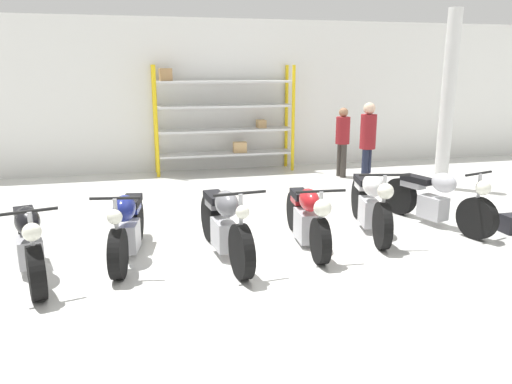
{
  "coord_description": "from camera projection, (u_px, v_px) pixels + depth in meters",
  "views": [
    {
      "loc": [
        -1.69,
        -6.43,
        2.45
      ],
      "look_at": [
        0.0,
        0.4,
        0.7
      ],
      "focal_mm": 35.0,
      "sensor_mm": 36.0,
      "label": 1
    }
  ],
  "objects": [
    {
      "name": "ground_plane",
      "position": [
        263.0,
        247.0,
        7.04
      ],
      "size": [
        30.0,
        30.0,
        0.0
      ],
      "primitive_type": "plane",
      "color": "silver"
    },
    {
      "name": "motorcycle_black",
      "position": [
        29.0,
        241.0,
        5.99
      ],
      "size": [
        0.81,
        2.12,
        1.0
      ],
      "rotation": [
        0.0,
        0.0,
        -1.32
      ],
      "color": "black",
      "rests_on": "ground_plane"
    },
    {
      "name": "support_pillar",
      "position": [
        448.0,
        101.0,
        10.1
      ],
      "size": [
        0.28,
        0.28,
        3.6
      ],
      "color": "silver",
      "rests_on": "ground_plane"
    },
    {
      "name": "motorcycle_red",
      "position": [
        307.0,
        217.0,
        7.0
      ],
      "size": [
        0.65,
        2.0,
        0.96
      ],
      "rotation": [
        0.0,
        0.0,
        -1.65
      ],
      "color": "black",
      "rests_on": "ground_plane"
    },
    {
      "name": "shelving_rack",
      "position": [
        224.0,
        118.0,
        11.9
      ],
      "size": [
        3.34,
        0.63,
        2.53
      ],
      "color": "yellow",
      "rests_on": "ground_plane"
    },
    {
      "name": "person_browsing",
      "position": [
        368.0,
        139.0,
        10.05
      ],
      "size": [
        0.45,
        0.45,
        1.79
      ],
      "rotation": [
        0.0,
        0.0,
        2.33
      ],
      "color": "#1E2338",
      "rests_on": "ground_plane"
    },
    {
      "name": "motorcycle_white",
      "position": [
        370.0,
        202.0,
        7.58
      ],
      "size": [
        0.81,
        2.14,
        1.06
      ],
      "rotation": [
        0.0,
        0.0,
        -1.8
      ],
      "color": "black",
      "rests_on": "ground_plane"
    },
    {
      "name": "motorcycle_grey",
      "position": [
        224.0,
        224.0,
        6.55
      ],
      "size": [
        0.64,
        2.12,
        1.05
      ],
      "rotation": [
        0.0,
        0.0,
        -1.47
      ],
      "color": "black",
      "rests_on": "ground_plane"
    },
    {
      "name": "motorcycle_silver",
      "position": [
        437.0,
        200.0,
        7.9
      ],
      "size": [
        0.84,
        2.1,
        0.99
      ],
      "rotation": [
        0.0,
        0.0,
        -1.29
      ],
      "color": "black",
      "rests_on": "ground_plane"
    },
    {
      "name": "back_wall",
      "position": [
        203.0,
        96.0,
        12.02
      ],
      "size": [
        30.0,
        0.08,
        3.6
      ],
      "color": "white",
      "rests_on": "ground_plane"
    },
    {
      "name": "person_near_rack",
      "position": [
        343.0,
        137.0,
        11.39
      ],
      "size": [
        0.35,
        0.35,
        1.59
      ],
      "rotation": [
        0.0,
        0.0,
        3.24
      ],
      "color": "#38332D",
      "rests_on": "ground_plane"
    },
    {
      "name": "motorcycle_blue",
      "position": [
        127.0,
        226.0,
        6.56
      ],
      "size": [
        0.62,
        1.97,
        0.99
      ],
      "rotation": [
        0.0,
        0.0,
        -1.73
      ],
      "color": "black",
      "rests_on": "ground_plane"
    }
  ]
}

